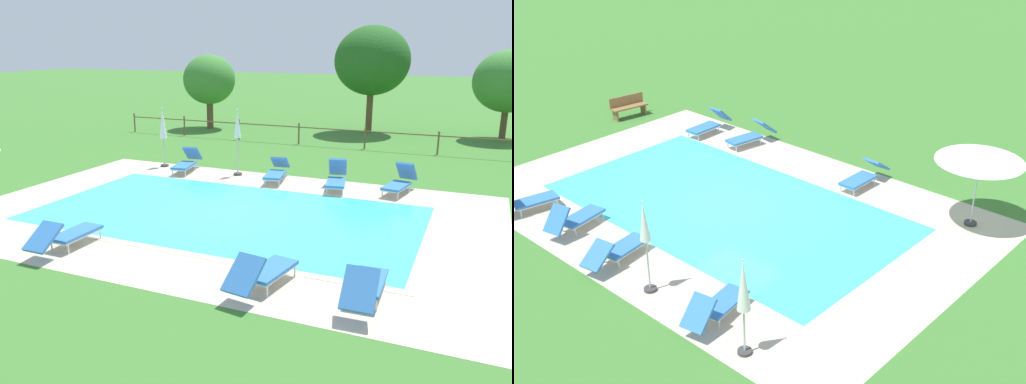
% 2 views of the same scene
% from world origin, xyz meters
% --- Properties ---
extents(ground_plane, '(160.00, 160.00, 0.00)m').
position_xyz_m(ground_plane, '(0.00, 0.00, 0.00)').
color(ground_plane, '#3D752D').
extents(pool_deck_paving, '(15.05, 10.11, 0.01)m').
position_xyz_m(pool_deck_paving, '(0.00, 0.00, 0.00)').
color(pool_deck_paving, beige).
rests_on(pool_deck_paving, ground).
extents(swimming_pool_water, '(10.91, 5.97, 0.01)m').
position_xyz_m(swimming_pool_water, '(0.00, 0.00, 0.01)').
color(swimming_pool_water, '#42CCD6').
rests_on(swimming_pool_water, ground).
extents(pool_coping_rim, '(11.39, 6.45, 0.01)m').
position_xyz_m(pool_coping_rim, '(0.00, 0.00, 0.01)').
color(pool_coping_rim, beige).
rests_on(pool_coping_rim, ground).
extents(sun_lounger_north_near_steps, '(0.94, 2.09, 0.81)m').
position_xyz_m(sun_lounger_north_near_steps, '(-0.06, 4.08, 0.37)').
color(sun_lounger_north_near_steps, '#3370BC').
rests_on(sun_lounger_north_near_steps, ground).
extents(sun_lounger_north_mid, '(0.90, 2.04, 0.87)m').
position_xyz_m(sun_lounger_north_mid, '(2.87, -4.07, 0.38)').
color(sun_lounger_north_mid, '#3370BC').
rests_on(sun_lounger_north_mid, ground).
extents(sun_lounger_north_far, '(0.68, 1.97, 0.91)m').
position_xyz_m(sun_lounger_north_far, '(4.85, -3.84, 0.38)').
color(sun_lounger_north_far, '#3370BC').
rests_on(sun_lounger_north_far, ground).
extents(sun_lounger_north_end, '(0.61, 2.03, 0.80)m').
position_xyz_m(sun_lounger_north_end, '(-2.22, -3.97, 0.37)').
color(sun_lounger_north_end, '#3370BC').
rests_on(sun_lounger_north_end, ground).
extents(sun_lounger_south_near_corner, '(0.93, 1.96, 0.96)m').
position_xyz_m(sun_lounger_south_near_corner, '(4.21, 4.21, 0.39)').
color(sun_lounger_south_near_corner, '#3370BC').
rests_on(sun_lounger_south_near_corner, ground).
extents(sun_lounger_south_mid, '(0.95, 2.03, 0.90)m').
position_xyz_m(sun_lounger_south_mid, '(-3.78, 4.08, 0.38)').
color(sun_lounger_south_mid, '#3370BC').
rests_on(sun_lounger_south_mid, ground).
extents(sun_lounger_south_far, '(0.96, 1.94, 0.99)m').
position_xyz_m(sun_lounger_south_far, '(2.19, 3.86, 0.39)').
color(sun_lounger_south_far, '#3370BC').
rests_on(sun_lounger_south_far, ground).
extents(patio_umbrella_open_foreground, '(2.47, 2.47, 2.34)m').
position_xyz_m(patio_umbrella_open_foreground, '(-6.01, -3.93, 2.14)').
color(patio_umbrella_open_foreground, '#383838').
rests_on(patio_umbrella_open_foreground, ground).
extents(patio_umbrella_closed_row_west, '(0.32, 0.32, 2.48)m').
position_xyz_m(patio_umbrella_closed_row_west, '(-1.74, 4.38, 1.70)').
color(patio_umbrella_closed_row_west, '#383838').
rests_on(patio_umbrella_closed_row_west, ground).
extents(patio_umbrella_closed_row_centre, '(0.32, 0.32, 2.37)m').
position_xyz_m(patio_umbrella_closed_row_centre, '(-5.08, 4.53, 1.60)').
color(patio_umbrella_closed_row_centre, '#383838').
rests_on(patio_umbrella_closed_row_centre, ground).
extents(wooden_bench_lawn_side, '(0.65, 1.55, 0.87)m').
position_xyz_m(wooden_bench_lawn_side, '(8.63, -2.94, 0.47)').
color(wooden_bench_lawn_side, olive).
rests_on(wooden_bench_lawn_side, ground).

